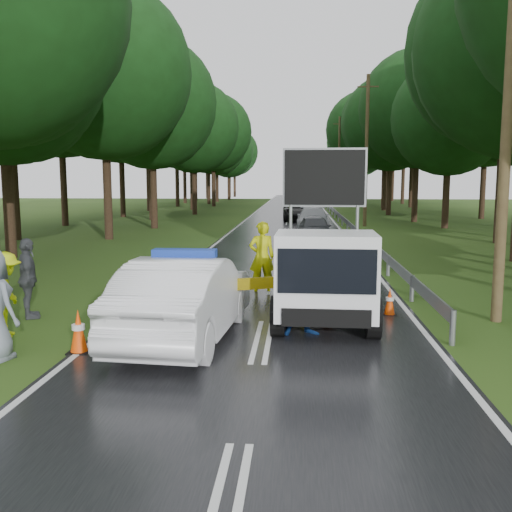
# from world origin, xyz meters

# --- Properties ---
(ground) EXTENTS (160.00, 160.00, 0.00)m
(ground) POSITION_xyz_m (0.00, 0.00, 0.00)
(ground) COLOR #234112
(ground) RESTS_ON ground
(road) EXTENTS (7.00, 140.00, 0.02)m
(road) POSITION_xyz_m (0.00, 30.00, 0.01)
(road) COLOR black
(road) RESTS_ON ground
(guardrail) EXTENTS (0.12, 60.06, 0.70)m
(guardrail) POSITION_xyz_m (3.70, 29.67, 0.55)
(guardrail) COLOR gray
(guardrail) RESTS_ON ground
(utility_pole_near) EXTENTS (1.40, 0.24, 10.00)m
(utility_pole_near) POSITION_xyz_m (5.20, 2.00, 5.06)
(utility_pole_near) COLOR #493821
(utility_pole_near) RESTS_ON ground
(utility_pole_mid) EXTENTS (1.40, 0.24, 10.00)m
(utility_pole_mid) POSITION_xyz_m (5.20, 28.00, 5.06)
(utility_pole_mid) COLOR #493821
(utility_pole_mid) RESTS_ON ground
(utility_pole_far) EXTENTS (1.40, 0.24, 10.00)m
(utility_pole_far) POSITION_xyz_m (5.20, 54.00, 5.06)
(utility_pole_far) COLOR #493821
(utility_pole_far) RESTS_ON ground
(police_sedan) EXTENTS (2.18, 5.21, 1.84)m
(police_sedan) POSITION_xyz_m (-1.55, 0.02, 0.84)
(police_sedan) COLOR white
(police_sedan) RESTS_ON ground
(work_truck) EXTENTS (2.30, 4.96, 3.91)m
(work_truck) POSITION_xyz_m (1.29, 1.76, 1.06)
(work_truck) COLOR gray
(work_truck) RESTS_ON ground
(barrier) EXTENTS (2.50, 1.03, 1.10)m
(barrier) POSITION_xyz_m (-0.38, 1.00, 0.83)
(barrier) COLOR #D9E40C
(barrier) RESTS_ON ground
(officer) EXTENTS (0.82, 0.63, 2.02)m
(officer) POSITION_xyz_m (-0.33, 5.00, 1.01)
(officer) COLOR #D7DE0C
(officer) RESTS_ON ground
(civilian) EXTENTS (1.13, 0.98, 2.00)m
(civilian) POSITION_xyz_m (0.87, 0.50, 1.00)
(civilian) COLOR #164194
(civilian) RESTS_ON ground
(bystander_left) EXTENTS (0.92, 1.26, 1.75)m
(bystander_left) POSITION_xyz_m (-5.26, 0.00, 0.88)
(bystander_left) COLOR #CBE30C
(bystander_left) RESTS_ON ground
(bystander_mid) EXTENTS (0.92, 1.18, 1.87)m
(bystander_mid) POSITION_xyz_m (-5.52, 1.50, 0.94)
(bystander_mid) COLOR #43454B
(bystander_mid) RESTS_ON ground
(queue_car_first) EXTENTS (1.81, 4.05, 1.35)m
(queue_car_first) POSITION_xyz_m (1.54, 18.19, 0.68)
(queue_car_first) COLOR #404247
(queue_car_first) RESTS_ON ground
(queue_car_second) EXTENTS (2.06, 4.90, 1.41)m
(queue_car_second) POSITION_xyz_m (1.62, 25.15, 0.71)
(queue_car_second) COLOR #A4A6AC
(queue_car_second) RESTS_ON ground
(queue_car_third) EXTENTS (2.67, 5.44, 1.49)m
(queue_car_third) POSITION_xyz_m (0.80, 32.80, 0.74)
(queue_car_third) COLOR black
(queue_car_third) RESTS_ON ground
(queue_car_fourth) EXTENTS (2.32, 5.09, 1.62)m
(queue_car_fourth) POSITION_xyz_m (0.96, 38.80, 0.81)
(queue_car_fourth) COLOR #393C40
(queue_car_fourth) RESTS_ON ground
(cone_near_left) EXTENTS (0.39, 0.39, 0.83)m
(cone_near_left) POSITION_xyz_m (-3.37, -1.00, 0.40)
(cone_near_left) COLOR black
(cone_near_left) RESTS_ON ground
(cone_center) EXTENTS (0.32, 0.32, 0.69)m
(cone_center) POSITION_xyz_m (-1.00, 2.00, 0.33)
(cone_center) COLOR black
(cone_center) RESTS_ON ground
(cone_far) EXTENTS (0.38, 0.38, 0.80)m
(cone_far) POSITION_xyz_m (1.40, 2.54, 0.39)
(cone_far) COLOR black
(cone_far) RESTS_ON ground
(cone_left_mid) EXTENTS (0.35, 0.35, 0.74)m
(cone_left_mid) POSITION_xyz_m (-2.00, 0.50, 0.36)
(cone_left_mid) COLOR black
(cone_left_mid) RESTS_ON ground
(cone_right) EXTENTS (0.31, 0.31, 0.66)m
(cone_right) POSITION_xyz_m (2.87, 2.40, 0.32)
(cone_right) COLOR black
(cone_right) RESTS_ON ground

